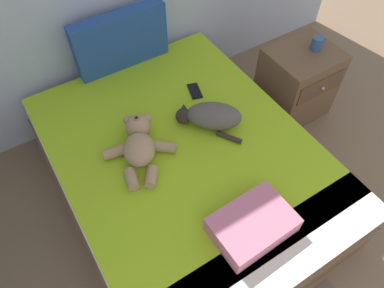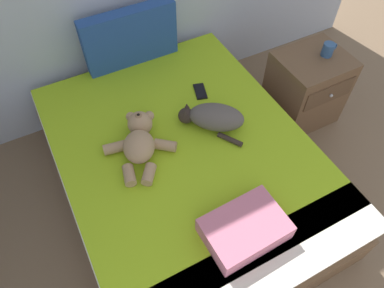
{
  "view_description": "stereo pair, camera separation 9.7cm",
  "coord_description": "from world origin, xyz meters",
  "px_view_note": "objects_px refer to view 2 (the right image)",
  "views": [
    {
      "loc": [
        0.7,
        1.6,
        2.19
      ],
      "look_at": [
        1.39,
        2.69,
        0.53
      ],
      "focal_mm": 33.46,
      "sensor_mm": 36.0,
      "label": 1
    },
    {
      "loc": [
        0.79,
        1.55,
        2.19
      ],
      "look_at": [
        1.39,
        2.69,
        0.53
      ],
      "focal_mm": 33.46,
      "sensor_mm": 36.0,
      "label": 2
    }
  ],
  "objects_px": {
    "throw_pillow": "(245,229)",
    "nightstand": "(306,88)",
    "bed": "(185,170)",
    "teddy_bear": "(139,140)",
    "cat": "(213,117)",
    "patterned_cushion": "(130,37)",
    "mug": "(328,49)",
    "cell_phone": "(200,91)"
  },
  "relations": [
    {
      "from": "throw_pillow",
      "to": "nightstand",
      "type": "distance_m",
      "value": 1.43
    },
    {
      "from": "bed",
      "to": "nightstand",
      "type": "height_order",
      "value": "nightstand"
    },
    {
      "from": "nightstand",
      "to": "bed",
      "type": "bearing_deg",
      "value": -169.64
    },
    {
      "from": "teddy_bear",
      "to": "bed",
      "type": "bearing_deg",
      "value": -27.08
    },
    {
      "from": "cat",
      "to": "bed",
      "type": "bearing_deg",
      "value": -162.41
    },
    {
      "from": "throw_pillow",
      "to": "bed",
      "type": "bearing_deg",
      "value": 91.35
    },
    {
      "from": "cat",
      "to": "teddy_bear",
      "type": "xyz_separation_m",
      "value": [
        -0.47,
        0.04,
        -0.0
      ]
    },
    {
      "from": "throw_pillow",
      "to": "patterned_cushion",
      "type": "bearing_deg",
      "value": 89.23
    },
    {
      "from": "teddy_bear",
      "to": "mug",
      "type": "height_order",
      "value": "mug"
    },
    {
      "from": "nightstand",
      "to": "mug",
      "type": "relative_size",
      "value": 4.8
    },
    {
      "from": "bed",
      "to": "cell_phone",
      "type": "xyz_separation_m",
      "value": [
        0.31,
        0.37,
        0.25
      ]
    },
    {
      "from": "bed",
      "to": "throw_pillow",
      "type": "relative_size",
      "value": 4.79
    },
    {
      "from": "cell_phone",
      "to": "mug",
      "type": "bearing_deg",
      "value": -10.34
    },
    {
      "from": "throw_pillow",
      "to": "nightstand",
      "type": "xyz_separation_m",
      "value": [
        1.13,
        0.84,
        -0.25
      ]
    },
    {
      "from": "teddy_bear",
      "to": "mug",
      "type": "distance_m",
      "value": 1.47
    },
    {
      "from": "bed",
      "to": "throw_pillow",
      "type": "xyz_separation_m",
      "value": [
        0.01,
        -0.63,
        0.3
      ]
    },
    {
      "from": "throw_pillow",
      "to": "cell_phone",
      "type": "bearing_deg",
      "value": 73.55
    },
    {
      "from": "throw_pillow",
      "to": "mug",
      "type": "height_order",
      "value": "mug"
    },
    {
      "from": "bed",
      "to": "patterned_cushion",
      "type": "height_order",
      "value": "patterned_cushion"
    },
    {
      "from": "cat",
      "to": "nightstand",
      "type": "xyz_separation_m",
      "value": [
        0.91,
        0.13,
        -0.27
      ]
    },
    {
      "from": "cat",
      "to": "nightstand",
      "type": "distance_m",
      "value": 0.95
    },
    {
      "from": "patterned_cushion",
      "to": "cell_phone",
      "type": "bearing_deg",
      "value": -61.96
    },
    {
      "from": "patterned_cushion",
      "to": "mug",
      "type": "relative_size",
      "value": 5.55
    },
    {
      "from": "cell_phone",
      "to": "nightstand",
      "type": "relative_size",
      "value": 0.28
    },
    {
      "from": "mug",
      "to": "nightstand",
      "type": "bearing_deg",
      "value": 177.03
    },
    {
      "from": "patterned_cushion",
      "to": "cat",
      "type": "relative_size",
      "value": 1.64
    },
    {
      "from": "cell_phone",
      "to": "throw_pillow",
      "type": "distance_m",
      "value": 1.04
    },
    {
      "from": "teddy_bear",
      "to": "throw_pillow",
      "type": "distance_m",
      "value": 0.79
    },
    {
      "from": "bed",
      "to": "mug",
      "type": "relative_size",
      "value": 15.97
    },
    {
      "from": "nightstand",
      "to": "throw_pillow",
      "type": "bearing_deg",
      "value": -143.51
    },
    {
      "from": "bed",
      "to": "throw_pillow",
      "type": "height_order",
      "value": "throw_pillow"
    },
    {
      "from": "teddy_bear",
      "to": "cat",
      "type": "bearing_deg",
      "value": -5.31
    },
    {
      "from": "bed",
      "to": "mug",
      "type": "bearing_deg",
      "value": 9.42
    },
    {
      "from": "teddy_bear",
      "to": "cell_phone",
      "type": "height_order",
      "value": "teddy_bear"
    },
    {
      "from": "patterned_cushion",
      "to": "mug",
      "type": "bearing_deg",
      "value": -29.73
    },
    {
      "from": "teddy_bear",
      "to": "cell_phone",
      "type": "relative_size",
      "value": 3.07
    },
    {
      "from": "cat",
      "to": "patterned_cushion",
      "type": "bearing_deg",
      "value": 103.98
    },
    {
      "from": "patterned_cushion",
      "to": "cat",
      "type": "xyz_separation_m",
      "value": [
        0.2,
        -0.81,
        -0.13
      ]
    },
    {
      "from": "teddy_bear",
      "to": "patterned_cushion",
      "type": "bearing_deg",
      "value": 70.8
    },
    {
      "from": "cat",
      "to": "cell_phone",
      "type": "bearing_deg",
      "value": 76.39
    },
    {
      "from": "teddy_bear",
      "to": "mug",
      "type": "bearing_deg",
      "value": 3.33
    },
    {
      "from": "patterned_cushion",
      "to": "teddy_bear",
      "type": "bearing_deg",
      "value": -109.2
    }
  ]
}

